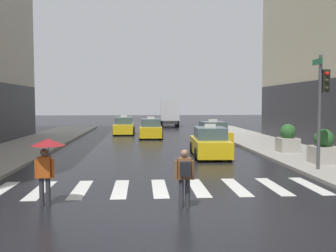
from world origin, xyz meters
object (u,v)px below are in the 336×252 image
(planter_mid_block, at_px, (288,139))
(traffic_light_pole, at_px, (322,96))
(taxi_lead, at_px, (210,143))
(taxi_fourth, at_px, (124,127))
(pedestrian_with_backpack, at_px, (185,174))
(planter_near_corner, at_px, (324,148))
(pedestrian_with_umbrella, at_px, (47,153))
(taxi_third, at_px, (151,129))
(taxi_second, at_px, (212,134))
(box_truck, at_px, (169,112))

(planter_mid_block, bearing_deg, traffic_light_pole, -98.55)
(taxi_lead, xyz_separation_m, taxi_fourth, (-5.42, 14.91, 0.00))
(pedestrian_with_backpack, distance_m, planter_near_corner, 9.59)
(traffic_light_pole, relative_size, pedestrian_with_umbrella, 2.47)
(traffic_light_pole, relative_size, taxi_third, 1.05)
(taxi_second, xyz_separation_m, taxi_fourth, (-6.76, 8.84, 0.00))
(taxi_third, bearing_deg, taxi_fourth, 123.41)
(taxi_third, relative_size, pedestrian_with_backpack, 2.78)
(traffic_light_pole, distance_m, planter_mid_block, 6.10)
(taxi_lead, bearing_deg, traffic_light_pole, -52.92)
(traffic_light_pole, xyz_separation_m, taxi_fourth, (-9.23, 19.96, -2.53))
(pedestrian_with_umbrella, bearing_deg, planter_mid_block, 41.50)
(taxi_fourth, distance_m, planter_mid_block, 17.58)
(planter_mid_block, bearing_deg, planter_near_corner, -89.31)
(box_truck, distance_m, pedestrian_with_umbrella, 36.44)
(box_truck, height_order, planter_near_corner, box_truck)
(taxi_lead, relative_size, pedestrian_with_backpack, 2.79)
(traffic_light_pole, distance_m, taxi_second, 11.67)
(pedestrian_with_umbrella, distance_m, planter_mid_block, 14.85)
(taxi_second, distance_m, pedestrian_with_umbrella, 17.29)
(taxi_second, distance_m, planter_mid_block, 6.48)
(taxi_second, bearing_deg, planter_near_corner, -70.83)
(planter_mid_block, bearing_deg, taxi_fourth, 124.94)
(taxi_third, distance_m, box_truck, 15.66)
(taxi_third, height_order, pedestrian_with_umbrella, pedestrian_with_umbrella)
(taxi_lead, distance_m, box_truck, 26.59)
(taxi_second, distance_m, taxi_fourth, 11.13)
(traffic_light_pole, distance_m, pedestrian_with_umbrella, 11.27)
(pedestrian_with_umbrella, bearing_deg, planter_near_corner, 27.30)
(taxi_fourth, bearing_deg, pedestrian_with_umbrella, -92.47)
(taxi_second, bearing_deg, planter_mid_block, -59.33)
(taxi_fourth, bearing_deg, taxi_third, -56.59)
(taxi_fourth, distance_m, pedestrian_with_umbrella, 24.28)
(traffic_light_pole, bearing_deg, taxi_lead, 127.08)
(box_truck, bearing_deg, taxi_lead, -89.52)
(box_truck, xyz_separation_m, planter_near_corner, (4.91, -30.14, -0.98))
(planter_near_corner, relative_size, planter_mid_block, 1.00)
(taxi_third, distance_m, pedestrian_with_umbrella, 20.84)
(box_truck, xyz_separation_m, pedestrian_with_umbrella, (-6.25, -35.90, -0.34))
(box_truck, bearing_deg, planter_mid_block, -79.43)
(planter_near_corner, bearing_deg, taxi_third, 117.44)
(taxi_lead, bearing_deg, planter_mid_block, 6.21)
(taxi_third, relative_size, pedestrian_with_umbrella, 2.37)
(taxi_third, bearing_deg, planter_mid_block, -54.53)
(planter_near_corner, bearing_deg, pedestrian_with_backpack, -139.19)
(taxi_lead, bearing_deg, box_truck, 90.48)
(taxi_second, bearing_deg, taxi_fourth, 127.43)
(taxi_lead, relative_size, planter_near_corner, 2.88)
(pedestrian_with_backpack, bearing_deg, planter_mid_block, 55.12)
(pedestrian_with_umbrella, distance_m, pedestrian_with_backpack, 3.98)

